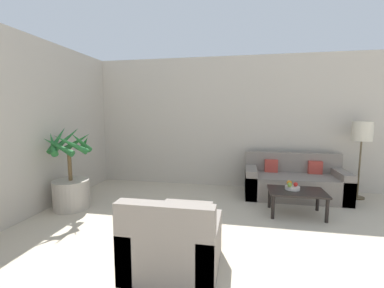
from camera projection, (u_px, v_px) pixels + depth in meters
name	position (u px, v px, depth m)	size (l,w,h in m)	color
wall_back	(261.00, 123.00, 5.25)	(8.53, 0.06, 2.70)	#BCB2A3
potted_palm	(71.00, 183.00, 4.15)	(0.76, 0.76, 1.35)	#ADA393
sofa_loveseat	(294.00, 182.00, 4.75)	(1.76, 0.81, 0.79)	gray
floor_lamp	(362.00, 134.00, 4.56)	(0.33, 0.33, 1.40)	brown
coffee_table	(297.00, 194.00, 3.90)	(0.83, 0.55, 0.38)	black
fruit_bowl	(292.00, 188.00, 3.95)	(0.22, 0.22, 0.05)	beige
apple_red	(296.00, 184.00, 3.94)	(0.07, 0.07, 0.07)	red
apple_green	(290.00, 185.00, 3.91)	(0.07, 0.07, 0.07)	olive
orange_fruit	(289.00, 183.00, 4.00)	(0.08, 0.08, 0.08)	orange
armchair	(173.00, 245.00, 2.53)	(0.88, 0.80, 0.78)	gray
ottoman	(186.00, 220.00, 3.28)	(0.65, 0.49, 0.37)	gray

